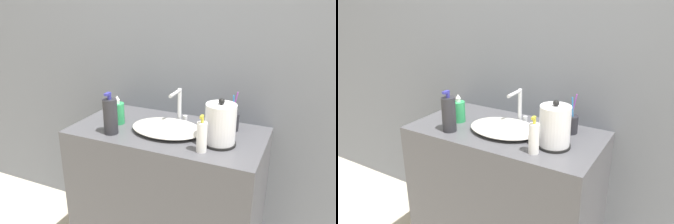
{
  "view_description": "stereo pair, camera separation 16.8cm",
  "coord_description": "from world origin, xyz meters",
  "views": [
    {
      "loc": [
        0.66,
        -1.18,
        1.48
      ],
      "look_at": [
        0.0,
        0.26,
        0.91
      ],
      "focal_mm": 35.0,
      "sensor_mm": 36.0,
      "label": 1
    },
    {
      "loc": [
        0.81,
        -1.1,
        1.48
      ],
      "look_at": [
        0.0,
        0.26,
        0.91
      ],
      "focal_mm": 35.0,
      "sensor_mm": 36.0,
      "label": 2
    }
  ],
  "objects": [
    {
      "name": "faucet",
      "position": [
        0.01,
        0.38,
        0.92
      ],
      "size": [
        0.06,
        0.14,
        0.19
      ],
      "color": "silver",
      "rests_on": "vanity_counter"
    },
    {
      "name": "shampoo_bottle",
      "position": [
        -0.29,
        0.24,
        0.88
      ],
      "size": [
        0.07,
        0.07,
        0.16
      ],
      "color": "#2D9956",
      "rests_on": "vanity_counter"
    },
    {
      "name": "wall_back",
      "position": [
        0.0,
        0.54,
        1.3
      ],
      "size": [
        6.0,
        0.04,
        2.6
      ],
      "color": "slate",
      "rests_on": "ground_plane"
    },
    {
      "name": "toothbrush_cup",
      "position": [
        0.3,
        0.4,
        0.86
      ],
      "size": [
        0.08,
        0.08,
        0.21
      ],
      "color": "#232328",
      "rests_on": "vanity_counter"
    },
    {
      "name": "mouthwash_bottle",
      "position": [
        0.24,
        0.1,
        0.89
      ],
      "size": [
        0.05,
        0.05,
        0.18
      ],
      "color": "white",
      "rests_on": "vanity_counter"
    },
    {
      "name": "electric_kettle",
      "position": [
        0.3,
        0.2,
        0.91
      ],
      "size": [
        0.16,
        0.16,
        0.23
      ],
      "color": "black",
      "rests_on": "vanity_counter"
    },
    {
      "name": "lotion_bottle",
      "position": [
        -0.24,
        0.1,
        0.91
      ],
      "size": [
        0.07,
        0.07,
        0.22
      ],
      "color": "#28282D",
      "rests_on": "vanity_counter"
    },
    {
      "name": "sink_basin",
      "position": [
        0.01,
        0.23,
        0.84
      ],
      "size": [
        0.38,
        0.27,
        0.04
      ],
      "color": "silver",
      "rests_on": "vanity_counter"
    },
    {
      "name": "vanity_counter",
      "position": [
        0.0,
        0.26,
        0.41
      ],
      "size": [
        1.01,
        0.52,
        0.81
      ],
      "color": "#4C4C51",
      "rests_on": "ground_plane"
    }
  ]
}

